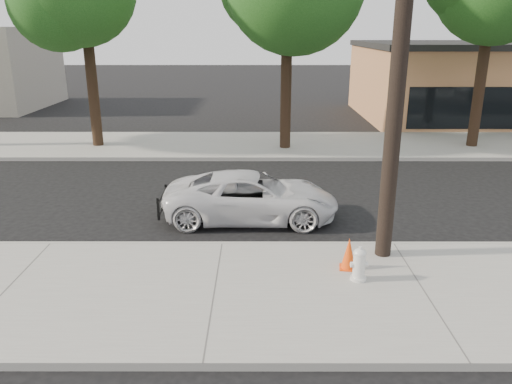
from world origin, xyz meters
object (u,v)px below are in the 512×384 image
at_px(traffic_cone, 349,254).
at_px(utility_pole, 401,40).
at_px(fire_hydrant, 359,265).
at_px(police_cruiser, 252,197).

bearing_deg(traffic_cone, utility_pole, 37.60).
bearing_deg(traffic_cone, fire_hydrant, -76.79).
xyz_separation_m(utility_pole, police_cruiser, (-2.92, 2.52, -4.06)).
bearing_deg(fire_hydrant, police_cruiser, 116.17).
height_order(police_cruiser, fire_hydrant, police_cruiser).
height_order(fire_hydrant, traffic_cone, traffic_cone).
relative_size(utility_pole, traffic_cone, 13.35).
bearing_deg(police_cruiser, utility_pole, -130.32).
bearing_deg(fire_hydrant, traffic_cone, 99.21).
relative_size(police_cruiser, fire_hydrant, 6.89).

